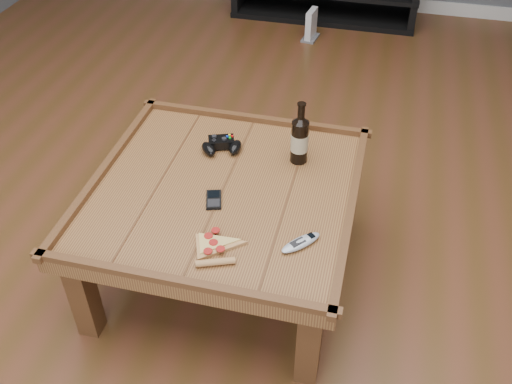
% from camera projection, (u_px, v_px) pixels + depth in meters
% --- Properties ---
extents(ground, '(6.00, 6.00, 0.00)m').
position_uv_depth(ground, '(227.00, 269.00, 2.45)').
color(ground, '#4E3016').
rests_on(ground, ground).
extents(coffee_table, '(1.03, 1.03, 0.48)m').
position_uv_depth(coffee_table, '(224.00, 201.00, 2.20)').
color(coffee_table, '#542E18').
rests_on(coffee_table, ground).
extents(beer_bottle, '(0.07, 0.07, 0.27)m').
position_uv_depth(beer_bottle, '(300.00, 138.00, 2.23)').
color(beer_bottle, black).
rests_on(beer_bottle, coffee_table).
extents(game_controller, '(0.17, 0.15, 0.05)m').
position_uv_depth(game_controller, '(222.00, 145.00, 2.34)').
color(game_controller, black).
rests_on(game_controller, coffee_table).
extents(pizza_slice, '(0.22, 0.27, 0.02)m').
position_uv_depth(pizza_slice, '(214.00, 247.00, 1.92)').
color(pizza_slice, tan).
rests_on(pizza_slice, coffee_table).
extents(smartphone, '(0.08, 0.11, 0.01)m').
position_uv_depth(smartphone, '(214.00, 200.00, 2.10)').
color(smartphone, black).
rests_on(smartphone, coffee_table).
extents(remote_control, '(0.14, 0.15, 0.02)m').
position_uv_depth(remote_control, '(301.00, 243.00, 1.93)').
color(remote_control, '#A0A6AE').
rests_on(remote_control, coffee_table).
extents(game_console, '(0.12, 0.18, 0.22)m').
position_uv_depth(game_console, '(311.00, 26.00, 4.11)').
color(game_console, slate).
rests_on(game_console, ground).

